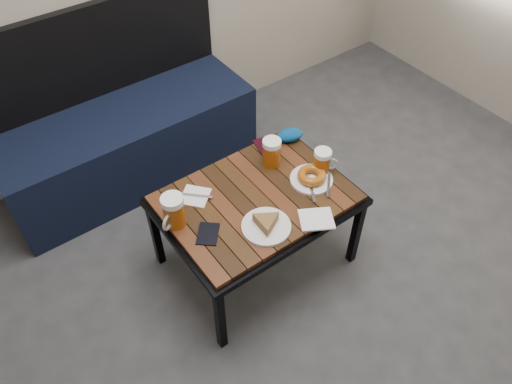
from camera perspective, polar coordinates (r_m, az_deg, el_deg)
bench at (r=2.89m, az=-14.60°, el=6.20°), size 1.40×0.50×0.95m
cafe_table at (r=2.23m, az=-0.00°, el=-1.27°), size 0.84×0.62×0.47m
beer_mug_left at (r=2.06m, az=-9.41°, el=-2.18°), size 0.14×0.12×0.15m
beer_mug_centre at (r=2.30m, az=1.82°, el=4.61°), size 0.13×0.11×0.14m
beer_mug_right at (r=2.28m, az=7.61°, el=3.44°), size 0.12×0.11×0.13m
plate_pie at (r=2.06m, az=1.18°, el=-3.68°), size 0.21×0.21×0.06m
plate_bagel at (r=2.26m, az=6.39°, el=1.69°), size 0.23×0.23×0.05m
napkin_left at (r=2.21m, az=-6.97°, el=-0.48°), size 0.17×0.17×0.01m
napkin_right at (r=2.12m, az=6.91°, el=-3.11°), size 0.18×0.17×0.01m
passport_navy at (r=2.06m, az=-5.52°, el=-4.78°), size 0.14×0.14×0.01m
passport_burgundy at (r=2.43m, az=1.21°, el=5.26°), size 0.12×0.15×0.01m
knit_pouch at (r=2.46m, az=3.87°, el=6.52°), size 0.15×0.12×0.06m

